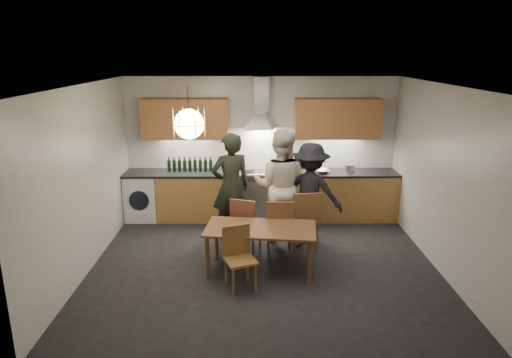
{
  "coord_description": "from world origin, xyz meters",
  "views": [
    {
      "loc": [
        -0.16,
        -6.12,
        3.03
      ],
      "look_at": [
        -0.11,
        0.4,
        1.2
      ],
      "focal_mm": 32.0,
      "sensor_mm": 36.0,
      "label": 1
    }
  ],
  "objects_px": {
    "person_left": "(231,187)",
    "stock_pot": "(349,168)",
    "wine_bottles": "(190,164)",
    "person_mid": "(281,186)",
    "chair_back_left": "(245,222)",
    "dining_table": "(261,233)",
    "person_right": "(310,192)",
    "chair_front": "(238,253)",
    "mixing_bowl": "(323,171)"
  },
  "relations": [
    {
      "from": "chair_back_left",
      "to": "stock_pot",
      "type": "xyz_separation_m",
      "value": [
        1.88,
        1.48,
        0.46
      ]
    },
    {
      "from": "person_left",
      "to": "chair_front",
      "type": "bearing_deg",
      "value": 77.22
    },
    {
      "from": "person_left",
      "to": "stock_pot",
      "type": "distance_m",
      "value": 2.3
    },
    {
      "from": "person_mid",
      "to": "person_right",
      "type": "relative_size",
      "value": 1.14
    },
    {
      "from": "chair_front",
      "to": "wine_bottles",
      "type": "xyz_separation_m",
      "value": [
        -0.96,
        2.63,
        0.56
      ]
    },
    {
      "from": "chair_back_left",
      "to": "person_mid",
      "type": "height_order",
      "value": "person_mid"
    },
    {
      "from": "chair_front",
      "to": "stock_pot",
      "type": "relative_size",
      "value": 4.22
    },
    {
      "from": "dining_table",
      "to": "person_mid",
      "type": "distance_m",
      "value": 1.22
    },
    {
      "from": "stock_pot",
      "to": "mixing_bowl",
      "type": "bearing_deg",
      "value": -171.88
    },
    {
      "from": "chair_back_left",
      "to": "person_mid",
      "type": "xyz_separation_m",
      "value": [
        0.57,
        0.51,
        0.42
      ]
    },
    {
      "from": "chair_back_left",
      "to": "wine_bottles",
      "type": "height_order",
      "value": "wine_bottles"
    },
    {
      "from": "chair_front",
      "to": "stock_pot",
      "type": "xyz_separation_m",
      "value": [
        1.95,
        2.55,
        0.49
      ]
    },
    {
      "from": "dining_table",
      "to": "person_left",
      "type": "distance_m",
      "value": 1.32
    },
    {
      "from": "wine_bottles",
      "to": "dining_table",
      "type": "bearing_deg",
      "value": -59.73
    },
    {
      "from": "chair_back_left",
      "to": "stock_pot",
      "type": "bearing_deg",
      "value": -122.2
    },
    {
      "from": "chair_back_left",
      "to": "wine_bottles",
      "type": "relative_size",
      "value": 1.07
    },
    {
      "from": "chair_front",
      "to": "person_mid",
      "type": "bearing_deg",
      "value": 47.27
    },
    {
      "from": "dining_table",
      "to": "person_right",
      "type": "bearing_deg",
      "value": 60.01
    },
    {
      "from": "dining_table",
      "to": "person_right",
      "type": "height_order",
      "value": "person_right"
    },
    {
      "from": "dining_table",
      "to": "chair_back_left",
      "type": "distance_m",
      "value": 0.65
    },
    {
      "from": "chair_front",
      "to": "person_right",
      "type": "relative_size",
      "value": 0.51
    },
    {
      "from": "dining_table",
      "to": "stock_pot",
      "type": "distance_m",
      "value": 2.69
    },
    {
      "from": "wine_bottles",
      "to": "person_mid",
      "type": "bearing_deg",
      "value": -33.13
    },
    {
      "from": "chair_front",
      "to": "person_left",
      "type": "bearing_deg",
      "value": 75.16
    },
    {
      "from": "wine_bottles",
      "to": "chair_front",
      "type": "bearing_deg",
      "value": -69.84
    },
    {
      "from": "person_mid",
      "to": "stock_pot",
      "type": "distance_m",
      "value": 1.63
    },
    {
      "from": "person_right",
      "to": "stock_pot",
      "type": "distance_m",
      "value": 1.28
    },
    {
      "from": "dining_table",
      "to": "wine_bottles",
      "type": "bearing_deg",
      "value": 126.89
    },
    {
      "from": "person_left",
      "to": "mixing_bowl",
      "type": "xyz_separation_m",
      "value": [
        1.63,
        0.82,
        0.04
      ]
    },
    {
      "from": "person_left",
      "to": "person_right",
      "type": "relative_size",
      "value": 1.1
    },
    {
      "from": "stock_pot",
      "to": "person_mid",
      "type": "bearing_deg",
      "value": -143.46
    },
    {
      "from": "person_left",
      "to": "person_mid",
      "type": "bearing_deg",
      "value": 156.04
    },
    {
      "from": "dining_table",
      "to": "wine_bottles",
      "type": "height_order",
      "value": "wine_bottles"
    },
    {
      "from": "person_right",
      "to": "stock_pot",
      "type": "xyz_separation_m",
      "value": [
        0.82,
        0.97,
        0.15
      ]
    },
    {
      "from": "person_left",
      "to": "wine_bottles",
      "type": "relative_size",
      "value": 2.16
    },
    {
      "from": "chair_front",
      "to": "person_left",
      "type": "distance_m",
      "value": 1.71
    },
    {
      "from": "chair_front",
      "to": "person_left",
      "type": "relative_size",
      "value": 0.47
    },
    {
      "from": "dining_table",
      "to": "person_left",
      "type": "height_order",
      "value": "person_left"
    },
    {
      "from": "dining_table",
      "to": "stock_pot",
      "type": "height_order",
      "value": "stock_pot"
    },
    {
      "from": "chair_front",
      "to": "mixing_bowl",
      "type": "distance_m",
      "value": 2.91
    },
    {
      "from": "person_mid",
      "to": "wine_bottles",
      "type": "relative_size",
      "value": 2.24
    },
    {
      "from": "person_right",
      "to": "mixing_bowl",
      "type": "height_order",
      "value": "person_right"
    },
    {
      "from": "person_left",
      "to": "person_mid",
      "type": "height_order",
      "value": "person_mid"
    },
    {
      "from": "person_left",
      "to": "mixing_bowl",
      "type": "relative_size",
      "value": 6.59
    },
    {
      "from": "person_mid",
      "to": "person_right",
      "type": "distance_m",
      "value": 0.5
    },
    {
      "from": "person_mid",
      "to": "mixing_bowl",
      "type": "relative_size",
      "value": 6.83
    },
    {
      "from": "chair_front",
      "to": "stock_pot",
      "type": "height_order",
      "value": "stock_pot"
    },
    {
      "from": "person_left",
      "to": "person_right",
      "type": "distance_m",
      "value": 1.3
    },
    {
      "from": "mixing_bowl",
      "to": "chair_front",
      "type": "bearing_deg",
      "value": -120.45
    },
    {
      "from": "dining_table",
      "to": "mixing_bowl",
      "type": "bearing_deg",
      "value": 66.7
    }
  ]
}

